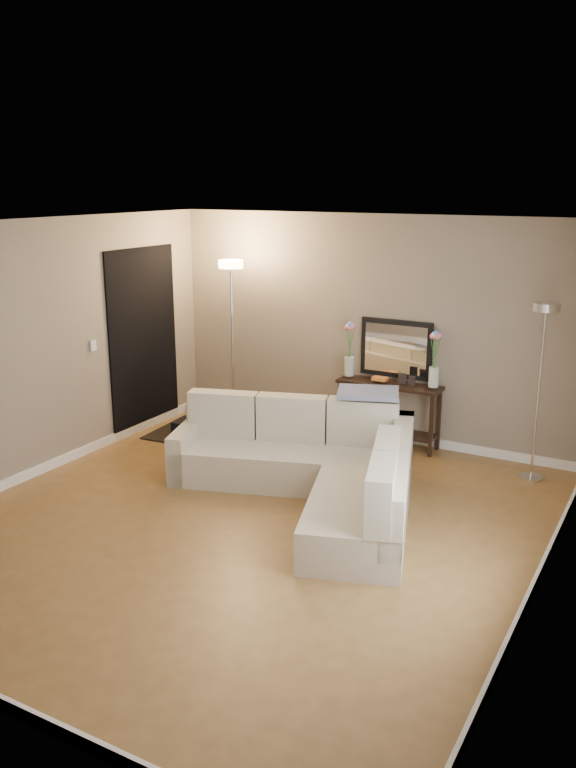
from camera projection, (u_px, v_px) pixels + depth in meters
The scene contains 21 objects.
floor at pixel (244, 524), 6.65m from camera, with size 5.00×5.50×0.01m, color olive.
ceiling at pixel (239, 225), 5.96m from camera, with size 5.00×5.50×0.01m, color white.
wall_back at pixel (370, 328), 8.64m from camera, with size 5.00×0.02×2.60m, color gray.
wall_left at pixel (30, 351), 7.48m from camera, with size 0.02×5.50×2.60m, color gray.
wall_right at pixel (551, 429), 5.13m from camera, with size 0.02×5.50×2.60m, color gray.
baseboard_back at pixel (366, 431), 8.94m from camera, with size 5.00×0.03×0.10m, color white.
baseboard_left at pixel (43, 468), 7.80m from camera, with size 0.03×5.50×0.10m, color white.
baseboard_right at pixel (531, 591), 5.47m from camera, with size 0.03×5.50×0.10m, color white.
doorway at pixel (144, 340), 8.96m from camera, with size 0.02×1.20×2.20m, color black.
switch_plate at pixel (93, 345), 8.21m from camera, with size 0.02×0.08×0.12m, color white.
sectional_sofa at pixel (317, 467), 7.13m from camera, with size 2.97×2.42×0.84m.
throw_blanket at pixel (368, 393), 7.44m from camera, with size 0.60×0.35×0.05m, color slate.
console_table at pixel (382, 409), 8.57m from camera, with size 1.20×0.33×0.74m.
leaning_mirror at pixel (396, 349), 8.48m from camera, with size 0.85×0.05×0.66m.
table_decor at pixel (389, 379), 8.40m from camera, with size 0.51×0.11×0.12m.
flower_vase_left at pixel (349, 353), 8.61m from camera, with size 0.14×0.11×0.63m.
flower_vase_right at pixel (434, 363), 8.13m from camera, with size 0.14×0.11×0.63m.
floor_lamp_lit at pixel (232, 311), 8.91m from camera, with size 0.31×0.31×2.05m.
floor_lamp_unlit at pixel (542, 357), 7.32m from camera, with size 0.31×0.31×1.82m.
charcoal_rug at pixel (210, 434), 8.99m from camera, with size 1.34×1.00×0.02m, color black.
black_bag at pixel (190, 431), 8.99m from camera, with size 0.38×0.27×0.24m, color black.
Camera 1 is at (3.30, -5.13, 2.95)m, focal length 35.00 mm.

